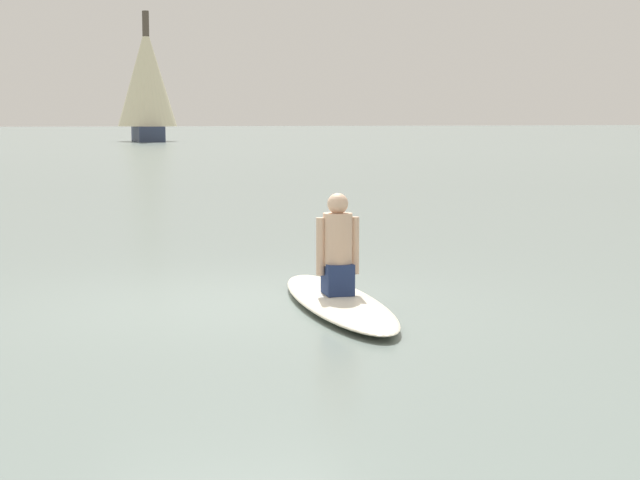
# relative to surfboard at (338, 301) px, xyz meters

# --- Properties ---
(ground_plane) EXTENTS (400.00, 400.00, 0.00)m
(ground_plane) POSITION_rel_surfboard_xyz_m (-0.51, -0.84, -0.07)
(ground_plane) COLOR slate
(surfboard) EXTENTS (3.20, 0.93, 0.13)m
(surfboard) POSITION_rel_surfboard_xyz_m (0.00, 0.00, 0.00)
(surfboard) COLOR silver
(surfboard) RESTS_ON ground
(person_paddler) EXTENTS (0.33, 0.42, 0.95)m
(person_paddler) POSITION_rel_surfboard_xyz_m (0.00, -0.00, 0.50)
(person_paddler) COLOR navy
(person_paddler) RESTS_ON surfboard
(sailboat_far_left) EXTENTS (6.33, 4.52, 9.61)m
(sailboat_far_left) POSITION_rel_surfboard_xyz_m (-67.61, 7.19, 4.44)
(sailboat_far_left) COLOR #2D3851
(sailboat_far_left) RESTS_ON ground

